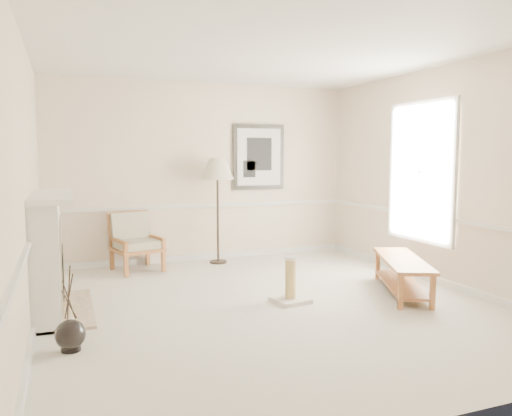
{
  "coord_description": "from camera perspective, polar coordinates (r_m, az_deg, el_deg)",
  "views": [
    {
      "loc": [
        -2.15,
        -5.21,
        1.72
      ],
      "look_at": [
        0.13,
        0.7,
        1.06
      ],
      "focal_mm": 35.0,
      "sensor_mm": 36.0,
      "label": 1
    }
  ],
  "objects": [
    {
      "name": "floor_vase",
      "position": [
        4.83,
        -20.45,
        -13.49
      ],
      "size": [
        0.26,
        0.26,
        0.77
      ],
      "rotation": [
        0.0,
        0.0,
        0.33
      ],
      "color": "black",
      "rests_on": "ground"
    },
    {
      "name": "armchair",
      "position": [
        7.77,
        -13.72,
        -3.46
      ],
      "size": [
        0.81,
        0.84,
        0.87
      ],
      "rotation": [
        0.0,
        0.0,
        0.26
      ],
      "color": "olive",
      "rests_on": "ground"
    },
    {
      "name": "fireplace",
      "position": [
        5.92,
        -22.64,
        -4.99
      ],
      "size": [
        0.64,
        1.64,
        1.31
      ],
      "color": "white",
      "rests_on": "ground"
    },
    {
      "name": "floor_lamp",
      "position": [
        7.95,
        -4.43,
        4.16
      ],
      "size": [
        0.56,
        0.56,
        1.69
      ],
      "rotation": [
        0.0,
        0.0,
        -0.07
      ],
      "color": "black",
      "rests_on": "ground"
    },
    {
      "name": "scratching_post",
      "position": [
        5.96,
        3.96,
        -9.09
      ],
      "size": [
        0.44,
        0.44,
        0.55
      ],
      "rotation": [
        0.0,
        0.0,
        0.15
      ],
      "color": "silver",
      "rests_on": "ground"
    },
    {
      "name": "room",
      "position": [
        5.77,
        2.35,
        7.42
      ],
      "size": [
        5.04,
        5.54,
        2.92
      ],
      "color": "beige",
      "rests_on": "ground"
    },
    {
      "name": "bench",
      "position": [
        6.57,
        16.37,
        -6.8
      ],
      "size": [
        1.06,
        1.59,
        0.44
      ],
      "rotation": [
        0.0,
        0.0,
        -0.43
      ],
      "color": "olive",
      "rests_on": "ground"
    },
    {
      "name": "ground",
      "position": [
        5.9,
        1.32,
        -10.99
      ],
      "size": [
        5.5,
        5.5,
        0.0
      ],
      "primitive_type": "plane",
      "color": "silver",
      "rests_on": "ground"
    }
  ]
}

